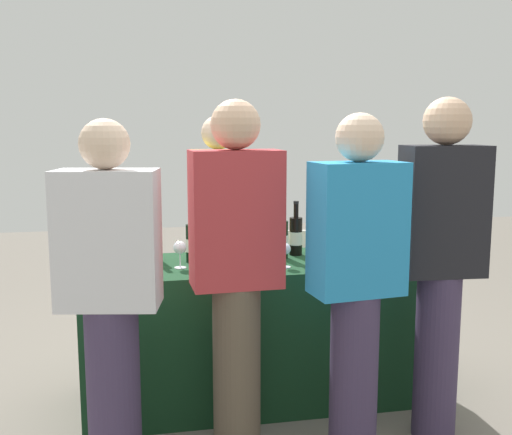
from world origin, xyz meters
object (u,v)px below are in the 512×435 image
wine_glass_4 (285,250)px  guest_3 (441,257)px  guest_1 (236,269)px  wine_glass_3 (243,249)px  wine_bottle_1 (192,243)px  guest_0 (110,292)px  wine_glass_0 (180,249)px  server_pouring (219,227)px  wine_bottle_3 (254,240)px  wine_bottle_2 (213,238)px  wine_bottle_0 (153,240)px  wine_bottle_5 (296,235)px  wine_bottle_4 (282,239)px  wine_glass_1 (209,248)px  wine_glass_2 (226,251)px  guest_2 (356,278)px  wine_glass_5 (324,249)px  menu_board (303,281)px  wine_bottle_6 (371,233)px

wine_glass_4 → guest_3: guest_3 is taller
guest_1 → wine_glass_3: bearing=74.1°
wine_bottle_1 → guest_0: (-0.42, -0.71, -0.06)m
wine_glass_0 → server_pouring: size_ratio=0.09×
wine_bottle_1 → wine_bottle_3: bearing=-0.8°
wine_glass_0 → guest_1: guest_1 is taller
guest_0 → wine_bottle_2: bearing=66.4°
wine_bottle_0 → wine_bottle_5: bearing=-1.1°
wine_bottle_2 → wine_bottle_5: 0.48m
wine_bottle_4 → wine_glass_1: bearing=-159.4°
wine_glass_2 → guest_0: size_ratio=0.09×
server_pouring → wine_glass_1: bearing=76.8°
wine_glass_1 → wine_glass_0: bearing=167.3°
wine_bottle_1 → guest_1: size_ratio=0.18×
wine_bottle_1 → wine_glass_4: (0.48, -0.23, -0.01)m
wine_glass_2 → wine_bottle_2: bearing=94.5°
wine_bottle_1 → wine_bottle_2: (0.13, 0.10, 0.00)m
wine_bottle_2 → wine_glass_4: wine_bottle_2 is taller
wine_glass_4 → guest_2: bearing=-70.0°
wine_bottle_5 → guest_0: guest_0 is taller
server_pouring → guest_0: size_ratio=1.02×
wine_bottle_5 → guest_3: size_ratio=0.19×
guest_0 → guest_1: 0.57m
wine_glass_1 → guest_1: bearing=-81.7°
guest_1 → server_pouring: bearing=83.8°
wine_glass_3 → guest_1: size_ratio=0.08×
wine_glass_5 → menu_board: 1.33m
wine_glass_2 → guest_1: bearing=-91.7°
wine_glass_0 → wine_glass_1: 0.16m
wine_glass_0 → wine_glass_4: bearing=-9.7°
wine_bottle_5 → wine_bottle_6: wine_bottle_6 is taller
wine_bottle_4 → guest_3: bearing=-46.1°
guest_1 → wine_glass_5: bearing=34.6°
wine_bottle_1 → wine_glass_1: 0.18m
wine_bottle_0 → wine_glass_2: size_ratio=2.37×
wine_bottle_0 → wine_glass_4: 0.76m
wine_glass_3 → guest_0: 0.88m
wine_bottle_2 → wine_glass_4: (0.34, -0.33, -0.02)m
wine_bottle_2 → wine_glass_5: size_ratio=2.40×
wine_bottle_6 → wine_glass_3: (-0.80, -0.18, -0.03)m
wine_glass_3 → server_pouring: bearing=92.7°
wine_bottle_3 → wine_glass_1: size_ratio=2.02×
wine_bottle_4 → wine_glass_4: 0.23m
guest_0 → guest_3: (1.56, 0.05, 0.08)m
wine_glass_1 → guest_0: 0.74m
wine_bottle_4 → menu_board: wine_bottle_4 is taller
wine_glass_1 → guest_2: size_ratio=0.10×
wine_bottle_1 → wine_glass_1: wine_bottle_1 is taller
wine_glass_3 → server_pouring: 0.73m
wine_bottle_5 → guest_1: (-0.47, -0.71, -0.01)m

